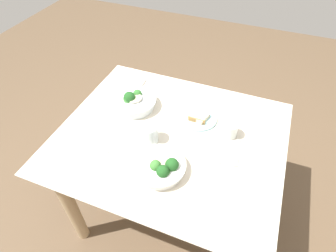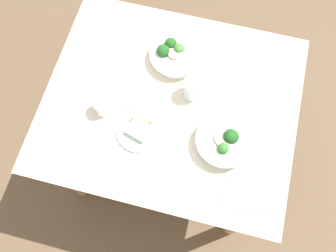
{
  "view_description": "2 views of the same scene",
  "coord_description": "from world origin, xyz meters",
  "px_view_note": "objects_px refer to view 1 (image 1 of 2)",
  "views": [
    {
      "loc": [
        0.33,
        -0.88,
        1.73
      ],
      "look_at": [
        -0.03,
        0.06,
        0.73
      ],
      "focal_mm": 29.64,
      "sensor_mm": 36.0,
      "label": 1
    },
    {
      "loc": [
        -0.16,
        0.66,
        2.19
      ],
      "look_at": [
        -0.02,
        0.11,
        0.73
      ],
      "focal_mm": 39.48,
      "sensor_mm": 36.0,
      "label": 2
    }
  ],
  "objects_px": {
    "fork_by_near_bowl": "(137,135)",
    "table_knife_right": "(228,108)",
    "broccoli_bowl_far": "(134,102)",
    "table_knife_left": "(121,145)",
    "water_glass_side": "(230,130)",
    "napkin_folded_upper": "(218,149)",
    "napkin_folded_lower": "(126,83)",
    "fork_by_far_bowl": "(106,119)",
    "bread_side_plate": "(199,118)",
    "broccoli_bowl_near": "(161,167)",
    "water_glass_center": "(149,133)"
  },
  "relations": [
    {
      "from": "water_glass_center",
      "to": "table_knife_left",
      "type": "relative_size",
      "value": 0.53
    },
    {
      "from": "broccoli_bowl_far",
      "to": "napkin_folded_upper",
      "type": "height_order",
      "value": "broccoli_bowl_far"
    },
    {
      "from": "table_knife_left",
      "to": "napkin_folded_lower",
      "type": "bearing_deg",
      "value": 54.68
    },
    {
      "from": "broccoli_bowl_near",
      "to": "broccoli_bowl_far",
      "type": "bearing_deg",
      "value": 130.58
    },
    {
      "from": "table_knife_right",
      "to": "water_glass_side",
      "type": "bearing_deg",
      "value": -127.95
    },
    {
      "from": "water_glass_side",
      "to": "broccoli_bowl_near",
      "type": "bearing_deg",
      "value": -125.46
    },
    {
      "from": "water_glass_center",
      "to": "napkin_folded_lower",
      "type": "bearing_deg",
      "value": 131.32
    },
    {
      "from": "water_glass_side",
      "to": "fork_by_near_bowl",
      "type": "height_order",
      "value": "water_glass_side"
    },
    {
      "from": "fork_by_near_bowl",
      "to": "table_knife_right",
      "type": "height_order",
      "value": "same"
    },
    {
      "from": "table_knife_left",
      "to": "fork_by_far_bowl",
      "type": "bearing_deg",
      "value": 80.55
    },
    {
      "from": "water_glass_side",
      "to": "table_knife_right",
      "type": "xyz_separation_m",
      "value": [
        -0.05,
        0.2,
        -0.04
      ]
    },
    {
      "from": "table_knife_left",
      "to": "napkin_folded_lower",
      "type": "height_order",
      "value": "napkin_folded_lower"
    },
    {
      "from": "table_knife_left",
      "to": "bread_side_plate",
      "type": "bearing_deg",
      "value": -14.08
    },
    {
      "from": "bread_side_plate",
      "to": "table_knife_right",
      "type": "distance_m",
      "value": 0.19
    },
    {
      "from": "broccoli_bowl_far",
      "to": "fork_by_near_bowl",
      "type": "xyz_separation_m",
      "value": [
        0.11,
        -0.19,
        -0.03
      ]
    },
    {
      "from": "broccoli_bowl_far",
      "to": "table_knife_right",
      "type": "bearing_deg",
      "value": 20.14
    },
    {
      "from": "water_glass_center",
      "to": "table_knife_left",
      "type": "height_order",
      "value": "water_glass_center"
    },
    {
      "from": "table_knife_left",
      "to": "napkin_folded_lower",
      "type": "relative_size",
      "value": 0.85
    },
    {
      "from": "water_glass_side",
      "to": "fork_by_far_bowl",
      "type": "bearing_deg",
      "value": -169.39
    },
    {
      "from": "fork_by_far_bowl",
      "to": "broccoli_bowl_near",
      "type": "bearing_deg",
      "value": 124.19
    },
    {
      "from": "fork_by_near_bowl",
      "to": "napkin_folded_lower",
      "type": "height_order",
      "value": "napkin_folded_lower"
    },
    {
      "from": "napkin_folded_lower",
      "to": "fork_by_near_bowl",
      "type": "bearing_deg",
      "value": -55.36
    },
    {
      "from": "water_glass_center",
      "to": "water_glass_side",
      "type": "relative_size",
      "value": 1.18
    },
    {
      "from": "fork_by_near_bowl",
      "to": "napkin_folded_upper",
      "type": "xyz_separation_m",
      "value": [
        0.4,
        0.06,
        0.0
      ]
    },
    {
      "from": "water_glass_center",
      "to": "fork_by_far_bowl",
      "type": "bearing_deg",
      "value": 169.37
    },
    {
      "from": "table_knife_right",
      "to": "napkin_folded_lower",
      "type": "distance_m",
      "value": 0.63
    },
    {
      "from": "table_knife_right",
      "to": "broccoli_bowl_near",
      "type": "bearing_deg",
      "value": -159.97
    },
    {
      "from": "table_knife_left",
      "to": "napkin_folded_upper",
      "type": "distance_m",
      "value": 0.47
    },
    {
      "from": "broccoli_bowl_far",
      "to": "table_knife_right",
      "type": "height_order",
      "value": "broccoli_bowl_far"
    },
    {
      "from": "table_knife_right",
      "to": "napkin_folded_upper",
      "type": "height_order",
      "value": "napkin_folded_upper"
    },
    {
      "from": "broccoli_bowl_far",
      "to": "table_knife_left",
      "type": "height_order",
      "value": "broccoli_bowl_far"
    },
    {
      "from": "broccoli_bowl_far",
      "to": "fork_by_near_bowl",
      "type": "height_order",
      "value": "broccoli_bowl_far"
    },
    {
      "from": "broccoli_bowl_near",
      "to": "fork_by_far_bowl",
      "type": "height_order",
      "value": "broccoli_bowl_near"
    },
    {
      "from": "water_glass_side",
      "to": "fork_by_near_bowl",
      "type": "distance_m",
      "value": 0.46
    },
    {
      "from": "broccoli_bowl_far",
      "to": "bread_side_plate",
      "type": "bearing_deg",
      "value": 5.14
    },
    {
      "from": "bread_side_plate",
      "to": "napkin_folded_lower",
      "type": "relative_size",
      "value": 0.88
    },
    {
      "from": "water_glass_center",
      "to": "table_knife_left",
      "type": "bearing_deg",
      "value": -146.48
    },
    {
      "from": "fork_by_far_bowl",
      "to": "napkin_folded_upper",
      "type": "bearing_deg",
      "value": 152.38
    },
    {
      "from": "fork_by_far_bowl",
      "to": "table_knife_right",
      "type": "height_order",
      "value": "same"
    },
    {
      "from": "fork_by_far_bowl",
      "to": "table_knife_left",
      "type": "xyz_separation_m",
      "value": [
        0.16,
        -0.13,
        -0.0
      ]
    },
    {
      "from": "broccoli_bowl_near",
      "to": "table_knife_left",
      "type": "bearing_deg",
      "value": 162.62
    },
    {
      "from": "water_glass_center",
      "to": "fork_by_far_bowl",
      "type": "relative_size",
      "value": 1.08
    },
    {
      "from": "table_knife_right",
      "to": "broccoli_bowl_far",
      "type": "bearing_deg",
      "value": 149.36
    },
    {
      "from": "broccoli_bowl_near",
      "to": "napkin_folded_lower",
      "type": "distance_m",
      "value": 0.69
    },
    {
      "from": "bread_side_plate",
      "to": "fork_by_near_bowl",
      "type": "relative_size",
      "value": 2.35
    },
    {
      "from": "napkin_folded_lower",
      "to": "table_knife_left",
      "type": "bearing_deg",
      "value": -65.08
    },
    {
      "from": "bread_side_plate",
      "to": "table_knife_right",
      "type": "relative_size",
      "value": 0.93
    },
    {
      "from": "napkin_folded_lower",
      "to": "bread_side_plate",
      "type": "bearing_deg",
      "value": -15.92
    },
    {
      "from": "fork_by_far_bowl",
      "to": "napkin_folded_upper",
      "type": "distance_m",
      "value": 0.6
    },
    {
      "from": "water_glass_side",
      "to": "table_knife_left",
      "type": "distance_m",
      "value": 0.53
    }
  ]
}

